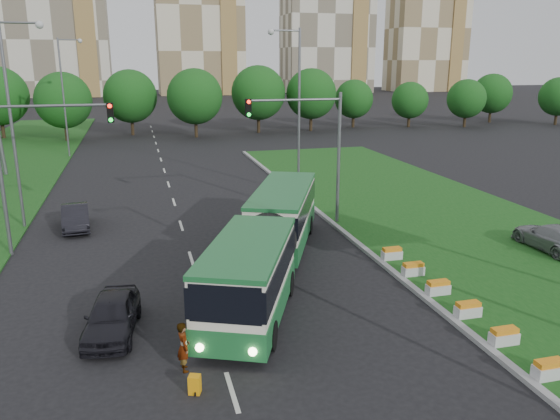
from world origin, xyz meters
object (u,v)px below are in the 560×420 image
object	(u,v)px
car_left_near	(112,315)
pedestrian	(184,347)
traffic_mast_median	(313,138)
traffic_mast_left	(33,152)
car_median	(552,237)
car_left_far	(75,217)
articulated_bus	(263,239)
shopping_trolley	(195,385)

from	to	relation	value
car_left_near	pedestrian	xyz separation A→B (m)	(2.33, -3.19, 0.11)
traffic_mast_median	traffic_mast_left	xyz separation A→B (m)	(-15.16, -1.00, 0.00)
car_median	car_left_far	bearing A→B (deg)	-24.36
traffic_mast_median	articulated_bus	world-z (taller)	traffic_mast_median
car_left_near	car_median	xyz separation A→B (m)	(22.05, 3.35, 0.10)
traffic_mast_median	car_left_far	distance (m)	14.98
articulated_bus	car_left_far	size ratio (longest dim) A/B	3.92
traffic_mast_left	articulated_bus	distance (m)	12.57
traffic_mast_left	car_median	world-z (taller)	traffic_mast_left
traffic_mast_left	car_left_near	world-z (taller)	traffic_mast_left
car_left_far	traffic_mast_left	bearing A→B (deg)	-112.76
traffic_mast_median	car_left_near	bearing A→B (deg)	-135.47
car_left_far	car_median	size ratio (longest dim) A/B	0.92
car_left_near	car_median	world-z (taller)	car_median
traffic_mast_left	articulated_bus	world-z (taller)	traffic_mast_left
traffic_mast_left	shopping_trolley	bearing A→B (deg)	-66.98
car_left_near	pedestrian	distance (m)	3.95
car_left_near	car_left_far	distance (m)	14.43
traffic_mast_median	car_left_far	xyz separation A→B (m)	(-13.93, 3.01, -4.63)
pedestrian	traffic_mast_left	bearing A→B (deg)	18.59
articulated_bus	shopping_trolley	size ratio (longest dim) A/B	28.66
car_left_far	shopping_trolley	xyz separation A→B (m)	(5.05, -18.78, -0.42)
articulated_bus	car_left_far	world-z (taller)	articulated_bus
traffic_mast_left	car_left_far	size ratio (longest dim) A/B	1.84
articulated_bus	pedestrian	xyz separation A→B (m)	(-4.40, -7.50, -0.87)
pedestrian	shopping_trolley	bearing A→B (deg)	-178.34
traffic_mast_median	traffic_mast_left	bearing A→B (deg)	-176.23
articulated_bus	car_left_near	size ratio (longest dim) A/B	3.95
car_left_far	pedestrian	distance (m)	18.06
car_left_near	car_median	bearing A→B (deg)	16.44
car_median	pedestrian	bearing A→B (deg)	17.80
car_left_far	articulated_bus	bearing A→B (deg)	-52.58
car_median	pedestrian	world-z (taller)	pedestrian
traffic_mast_median	car_median	xyz separation A→B (m)	(10.66, -7.85, -4.51)
traffic_mast_left	car_left_near	distance (m)	11.82
car_left_near	pedestrian	size ratio (longest dim) A/B	2.55
shopping_trolley	traffic_mast_median	bearing A→B (deg)	81.83
pedestrian	shopping_trolley	world-z (taller)	pedestrian
traffic_mast_median	shopping_trolley	xyz separation A→B (m)	(-8.88, -15.78, -5.06)
traffic_mast_left	pedestrian	bearing A→B (deg)	-65.53
traffic_mast_median	car_median	size ratio (longest dim) A/B	1.68
traffic_mast_left	shopping_trolley	xyz separation A→B (m)	(6.28, -14.78, -5.06)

